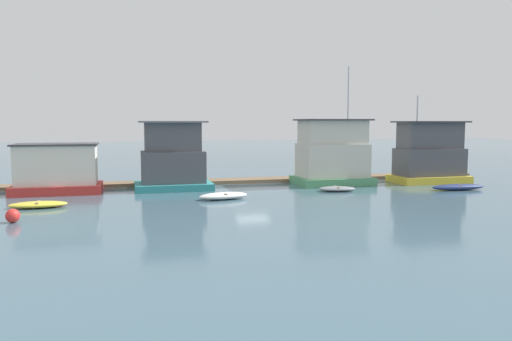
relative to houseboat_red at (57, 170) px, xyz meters
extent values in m
plane|color=#426070|center=(14.15, -0.48, -1.67)|extent=(200.00, 200.00, 0.00)
cube|color=brown|center=(14.15, 2.79, -1.52)|extent=(42.40, 2.11, 0.30)
cube|color=red|center=(0.00, 0.00, -1.35)|extent=(6.02, 3.62, 0.63)
cube|color=silver|center=(0.00, 0.00, 0.34)|extent=(5.33, 2.93, 2.76)
cube|color=#38383D|center=(0.00, 0.00, 1.78)|extent=(5.63, 3.23, 0.12)
cube|color=teal|center=(8.13, 0.07, -1.42)|extent=(5.66, 3.97, 0.50)
cube|color=#4C4C51|center=(8.13, 0.07, 0.01)|extent=(4.62, 2.92, 2.35)
cube|color=#4C4C51|center=(8.13, 0.07, 2.24)|extent=(4.05, 2.35, 2.12)
cube|color=slate|center=(8.13, 0.07, 3.36)|extent=(4.92, 3.22, 0.12)
cube|color=#4C9360|center=(20.82, -0.29, -1.36)|extent=(5.95, 4.10, 0.63)
cube|color=beige|center=(20.82, -0.29, 0.28)|extent=(5.20, 3.36, 2.65)
cube|color=beige|center=(20.82, -0.29, 2.54)|extent=(4.89, 3.05, 1.86)
cube|color=#38383D|center=(20.82, -0.29, 3.53)|extent=(5.50, 3.66, 0.12)
cylinder|color=#B2B2B7|center=(22.13, -0.29, 5.68)|extent=(0.12, 0.12, 4.18)
cube|color=gold|center=(29.23, -1.01, -1.38)|extent=(6.14, 3.40, 0.58)
cube|color=#4C4C51|center=(29.23, -1.01, 0.03)|extent=(5.42, 2.68, 2.26)
cube|color=#4C4C51|center=(29.23, -1.01, 2.24)|extent=(4.99, 2.25, 2.15)
cube|color=#38383D|center=(29.23, -1.01, 3.37)|extent=(5.72, 2.98, 0.12)
cylinder|color=#B2B2B7|center=(27.97, -1.01, 4.47)|extent=(0.12, 0.12, 2.08)
ellipsoid|color=yellow|center=(-0.33, -6.27, -1.48)|extent=(3.32, 1.46, 0.38)
cube|color=#997F60|center=(-0.33, -6.27, -1.35)|extent=(0.20, 1.13, 0.08)
ellipsoid|color=white|center=(10.82, -5.79, -1.45)|extent=(3.50, 1.91, 0.45)
cube|color=#997F60|center=(10.82, -5.79, -1.29)|extent=(0.35, 1.17, 0.08)
ellipsoid|color=gray|center=(19.53, -4.18, -1.49)|extent=(2.89, 1.69, 0.36)
cube|color=#997F60|center=(19.53, -4.18, -1.36)|extent=(0.32, 1.10, 0.08)
ellipsoid|color=navy|center=(28.47, -5.88, -1.44)|extent=(4.24, 1.23, 0.46)
cube|color=#997F60|center=(28.47, -5.88, -1.28)|extent=(0.20, 0.86, 0.08)
sphere|color=red|center=(-0.80, -10.66, -1.32)|extent=(0.70, 0.70, 0.70)
camera|label=1|loc=(4.76, -37.48, 3.32)|focal=35.00mm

